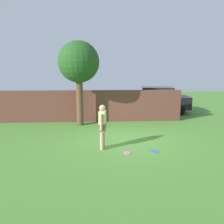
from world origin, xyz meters
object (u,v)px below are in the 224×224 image
Objects in this scene: tree at (79,63)px; person at (102,125)px; frisbee_pink at (127,153)px; frisbee_blue at (155,151)px; car at (157,100)px.

tree is 2.63× the size of person.
frisbee_blue is (0.98, 0.10, 0.00)m from frisbee_pink.
person reaches higher than frisbee_pink.
tree is 5.89m from frisbee_blue.
car reaches higher than frisbee_blue.
tree reaches higher than person.
car is (4.83, 3.17, -2.30)m from tree.
frisbee_blue is at bearing -91.55° from person.
tree is 6.22m from car.
person is 2.07m from frisbee_blue.
person is 6.00× the size of frisbee_blue.
frisbee_pink and frisbee_blue have the same top height.
frisbee_blue is at bearing -53.58° from tree.
frisbee_pink is (-2.86, -7.27, -0.85)m from car.
frisbee_pink is (1.97, -4.10, -3.15)m from tree.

